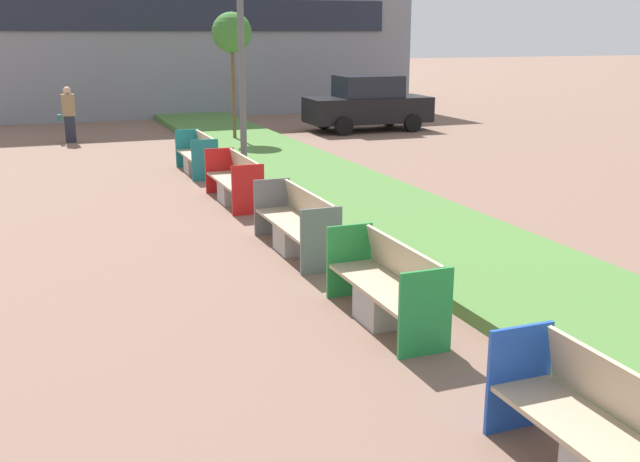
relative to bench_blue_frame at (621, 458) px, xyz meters
The scene contains 10 objects.
planter_grass_strip 5.32m from the bench_blue_frame, 64.82° to the left, with size 2.80×120.00×0.18m.
building_backdrop 28.86m from the bench_blue_frame, 83.88° to the left, with size 17.74×5.37×7.12m.
bench_blue_frame is the anchor object (origin of this frame).
bench_green_frame 3.77m from the bench_blue_frame, 90.06° to the left, with size 0.65×2.03×0.94m.
bench_grey_frame 6.88m from the bench_blue_frame, 90.01° to the left, with size 0.65×2.30×0.94m.
bench_red_frame 10.55m from the bench_blue_frame, 90.01° to the left, with size 0.65×2.19×0.94m.
bench_teal_frame 13.98m from the bench_blue_frame, 90.02° to the left, with size 0.65×1.96×0.94m.
sapling_tree_far 18.76m from the bench_blue_frame, 83.54° to the left, with size 1.17×1.17×3.86m.
pedestrian_walking 20.65m from the bench_blue_frame, 97.09° to the left, with size 0.53×0.24×1.69m.
parked_car_distant 21.05m from the bench_blue_frame, 70.16° to the left, with size 4.25×2.00×1.86m.
Camera 1 is at (-2.75, 3.59, 3.30)m, focal length 42.00 mm.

